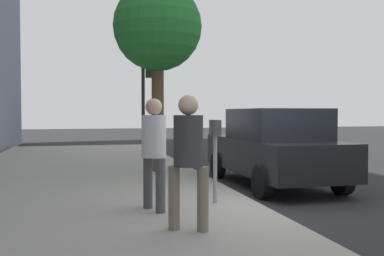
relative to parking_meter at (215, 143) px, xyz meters
name	(u,v)px	position (x,y,z in m)	size (l,w,h in m)	color
ground_plane	(255,209)	(-0.02, -0.72, -1.17)	(80.00, 80.00, 0.00)	#232326
sidewalk_slab	(76,215)	(-0.02, 2.28, -1.09)	(28.00, 6.00, 0.15)	gray
parking_meter	(215,143)	(0.00, 0.00, 0.00)	(0.36, 0.12, 1.41)	gray
pedestrian_at_meter	(154,145)	(-0.33, 1.10, 0.02)	(0.50, 0.38, 1.75)	#47474C
pedestrian_bystander	(188,151)	(-1.59, 0.84, 0.02)	(0.38, 0.49, 1.76)	#726656
parked_sedan_near	(274,147)	(2.19, -2.07, -0.27)	(4.42, 2.00, 1.77)	black
street_tree	(158,29)	(4.25, 0.29, 2.70)	(2.30, 2.30, 4.92)	brown
traffic_signal	(146,87)	(8.31, 0.04, 1.41)	(0.24, 0.44, 3.60)	black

